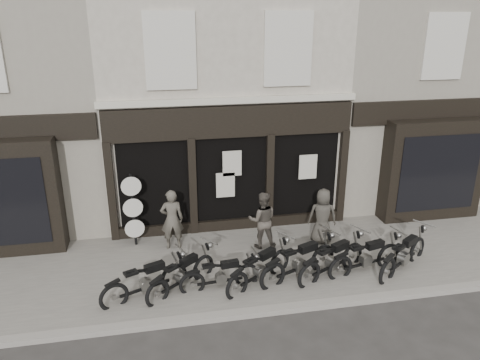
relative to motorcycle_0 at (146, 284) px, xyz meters
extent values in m
plane|color=#2D2B28|center=(2.57, 0.18, -0.42)|extent=(90.00, 90.00, 0.00)
cube|color=#655F59|center=(2.57, 1.08, -0.36)|extent=(30.00, 4.20, 0.12)
cube|color=gray|center=(2.57, -1.07, -0.35)|extent=(30.00, 0.25, 0.13)
cube|color=#B8AF9E|center=(2.57, 6.18, 3.68)|extent=(7.20, 6.00, 8.20)
cube|color=black|center=(2.57, 3.10, 3.03)|extent=(7.10, 0.18, 0.90)
cube|color=black|center=(2.57, 3.16, 1.08)|extent=(6.50, 0.10, 2.95)
cube|color=black|center=(2.57, 3.09, -0.20)|extent=(7.10, 0.20, 0.44)
cube|color=beige|center=(2.57, 3.13, 3.63)|extent=(7.30, 0.22, 0.18)
cube|color=beige|center=(0.97, 3.13, 4.98)|extent=(1.35, 0.12, 2.00)
cube|color=black|center=(0.97, 3.16, 4.98)|extent=(1.05, 0.06, 1.70)
cube|color=beige|center=(4.17, 3.13, 4.98)|extent=(1.35, 0.12, 2.00)
cube|color=black|center=(4.17, 3.16, 4.98)|extent=(1.05, 0.06, 1.70)
cube|color=black|center=(-0.88, 3.08, 1.13)|extent=(0.22, 0.22, 3.00)
cube|color=black|center=(1.42, 3.08, 1.13)|extent=(0.22, 0.22, 3.00)
cube|color=black|center=(3.72, 3.08, 1.13)|extent=(0.22, 0.22, 3.00)
cube|color=black|center=(6.02, 3.08, 1.13)|extent=(0.22, 0.22, 3.00)
cube|color=#BCB8A8|center=(2.57, 2.98, 1.83)|extent=(0.55, 0.04, 0.75)
cube|color=#BCB8A8|center=(4.87, 2.98, 1.58)|extent=(0.55, 0.04, 0.75)
cube|color=#BCB8A8|center=(2.37, 2.98, 1.18)|extent=(0.55, 0.04, 0.75)
cube|color=gray|center=(-3.78, 6.18, 3.68)|extent=(5.50, 6.00, 8.20)
cube|color=gray|center=(8.92, 6.18, 3.68)|extent=(5.50, 6.00, 8.20)
cube|color=black|center=(8.92, 2.83, 1.28)|extent=(3.20, 0.70, 3.20)
cube|color=black|center=(8.92, 2.48, 1.28)|extent=(2.60, 0.06, 2.40)
cube|color=black|center=(8.92, 3.13, 3.08)|extent=(5.40, 0.16, 0.70)
cube|color=beige|center=(8.92, 3.14, 4.98)|extent=(1.30, 0.10, 1.90)
cube|color=black|center=(8.92, 3.17, 4.98)|extent=(1.00, 0.06, 1.60)
torus|color=black|center=(0.66, 0.29, -0.07)|extent=(0.68, 0.37, 0.70)
torus|color=black|center=(-0.71, -0.31, -0.07)|extent=(0.68, 0.37, 0.70)
cube|color=black|center=(-0.03, -0.01, -0.11)|extent=(1.15, 0.54, 0.06)
cube|color=gray|center=(-0.01, 0.00, -0.03)|extent=(0.30, 0.27, 0.27)
cube|color=black|center=(0.22, 0.10, 0.36)|extent=(0.51, 0.35, 0.18)
cube|color=black|center=(-0.31, -0.14, 0.40)|extent=(0.37, 0.31, 0.06)
cylinder|color=gray|center=(0.87, 0.38, 0.61)|extent=(0.28, 0.57, 0.04)
torus|color=black|center=(1.40, 0.58, -0.08)|extent=(0.60, 0.50, 0.69)
torus|color=black|center=(0.25, -0.35, -0.08)|extent=(0.60, 0.50, 0.69)
cube|color=black|center=(0.83, 0.12, -0.12)|extent=(0.98, 0.80, 0.06)
cube|color=gray|center=(0.84, 0.13, -0.04)|extent=(0.31, 0.30, 0.27)
cube|color=black|center=(1.03, 0.28, 0.35)|extent=(0.47, 0.43, 0.17)
cube|color=black|center=(0.59, -0.08, 0.39)|extent=(0.37, 0.35, 0.06)
cylinder|color=gray|center=(1.58, 0.72, 0.60)|extent=(0.40, 0.49, 0.04)
torus|color=black|center=(2.42, 0.06, -0.10)|extent=(0.64, 0.14, 0.64)
torus|color=black|center=(1.07, -0.07, -0.10)|extent=(0.64, 0.14, 0.64)
cube|color=black|center=(1.74, 0.00, -0.14)|extent=(1.12, 0.15, 0.06)
cube|color=gray|center=(1.76, 0.00, -0.07)|extent=(0.24, 0.19, 0.24)
cube|color=black|center=(1.99, 0.02, 0.29)|extent=(0.45, 0.20, 0.16)
cube|color=black|center=(1.46, -0.03, 0.33)|extent=(0.30, 0.21, 0.06)
cylinder|color=gray|center=(2.63, 0.08, 0.52)|extent=(0.09, 0.55, 0.03)
torus|color=black|center=(3.35, 0.46, -0.07)|extent=(0.64, 0.48, 0.72)
torus|color=black|center=(2.08, -0.41, -0.07)|extent=(0.64, 0.48, 0.72)
cube|color=black|center=(2.72, 0.03, -0.11)|extent=(1.06, 0.75, 0.06)
cube|color=gray|center=(2.73, 0.04, -0.02)|extent=(0.32, 0.30, 0.27)
cube|color=black|center=(2.94, 0.18, 0.38)|extent=(0.50, 0.42, 0.18)
cube|color=black|center=(2.45, -0.15, 0.42)|extent=(0.38, 0.35, 0.06)
cylinder|color=gray|center=(3.54, 0.59, 0.63)|extent=(0.38, 0.53, 0.04)
torus|color=black|center=(4.49, 0.42, -0.04)|extent=(0.74, 0.39, 0.76)
torus|color=black|center=(2.99, -0.21, -0.04)|extent=(0.74, 0.39, 0.76)
cube|color=black|center=(3.74, 0.11, -0.09)|extent=(1.25, 0.57, 0.07)
cube|color=gray|center=(3.76, 0.11, 0.00)|extent=(0.33, 0.29, 0.29)
cube|color=black|center=(4.01, 0.22, 0.43)|extent=(0.55, 0.38, 0.19)
cube|color=black|center=(3.43, -0.03, 0.47)|extent=(0.40, 0.34, 0.07)
cylinder|color=gray|center=(4.71, 0.52, 0.70)|extent=(0.29, 0.61, 0.04)
torus|color=black|center=(5.30, 0.40, -0.05)|extent=(0.71, 0.42, 0.74)
torus|color=black|center=(3.88, -0.30, -0.05)|extent=(0.71, 0.42, 0.74)
cube|color=black|center=(4.59, 0.05, -0.10)|extent=(1.18, 0.62, 0.07)
cube|color=gray|center=(4.61, 0.06, -0.01)|extent=(0.32, 0.29, 0.28)
cube|color=black|center=(4.84, 0.18, 0.40)|extent=(0.53, 0.39, 0.19)
cube|color=black|center=(4.30, -0.09, 0.45)|extent=(0.39, 0.34, 0.07)
cylinder|color=gray|center=(5.51, 0.51, 0.67)|extent=(0.32, 0.58, 0.04)
torus|color=black|center=(6.24, 0.24, -0.07)|extent=(0.72, 0.26, 0.72)
torus|color=black|center=(4.75, -0.13, -0.07)|extent=(0.72, 0.26, 0.72)
cube|color=black|center=(5.50, 0.06, -0.11)|extent=(1.23, 0.35, 0.06)
cube|color=gray|center=(5.52, 0.06, -0.02)|extent=(0.29, 0.24, 0.27)
cube|color=black|center=(5.76, 0.12, 0.38)|extent=(0.51, 0.29, 0.18)
cube|color=black|center=(5.19, -0.02, 0.42)|extent=(0.36, 0.28, 0.06)
cylinder|color=gray|center=(6.46, 0.29, 0.63)|extent=(0.18, 0.60, 0.04)
torus|color=black|center=(7.14, 0.38, -0.06)|extent=(0.66, 0.49, 0.73)
torus|color=black|center=(5.84, -0.49, -0.06)|extent=(0.66, 0.49, 0.73)
cube|color=black|center=(6.49, -0.05, -0.10)|extent=(1.10, 0.76, 0.06)
cube|color=gray|center=(6.50, -0.04, -0.01)|extent=(0.32, 0.31, 0.28)
cube|color=black|center=(6.72, 0.10, 0.40)|extent=(0.51, 0.43, 0.18)
cube|color=black|center=(6.22, -0.23, 0.44)|extent=(0.39, 0.36, 0.06)
cylinder|color=gray|center=(7.33, 0.51, 0.65)|extent=(0.38, 0.54, 0.04)
imported|color=#4B463D|center=(0.75, 2.22, 0.57)|extent=(0.64, 0.43, 1.73)
imported|color=#453F38|center=(3.21, 1.81, 0.52)|extent=(0.88, 0.74, 1.64)
imported|color=#38352F|center=(4.94, 1.74, 0.51)|extent=(0.90, 0.71, 1.62)
cylinder|color=black|center=(-0.29, 2.60, -0.39)|extent=(0.35, 0.35, 0.06)
cylinder|color=black|center=(-0.29, 2.60, 0.71)|extent=(0.07, 0.07, 2.25)
cylinder|color=black|center=(-0.29, 2.57, 1.49)|extent=(0.55, 0.10, 0.55)
cylinder|color=beige|center=(-0.29, 2.54, 1.49)|extent=(0.55, 0.07, 0.55)
cylinder|color=black|center=(-0.29, 2.57, 0.86)|extent=(0.55, 0.10, 0.55)
cylinder|color=beige|center=(-0.29, 2.54, 0.86)|extent=(0.55, 0.07, 0.55)
cylinder|color=black|center=(-0.29, 2.57, 0.22)|extent=(0.55, 0.10, 0.55)
cylinder|color=beige|center=(-0.29, 2.54, 0.22)|extent=(0.55, 0.07, 0.55)
camera|label=1|loc=(0.39, -9.63, 6.04)|focal=35.00mm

